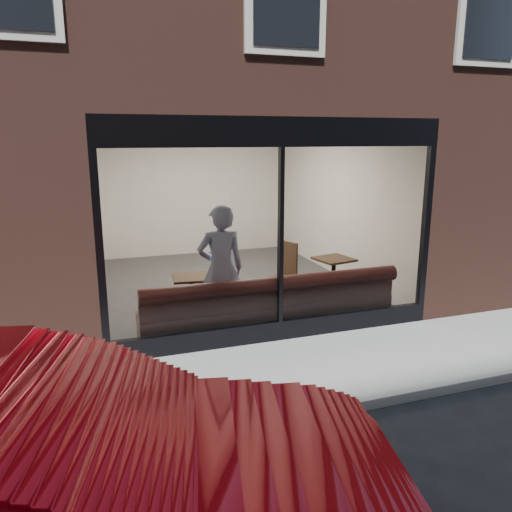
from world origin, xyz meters
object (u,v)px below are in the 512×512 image
object	(u,v)px
banquette	(270,317)
parked_car	(22,507)
cafe_table_right	(334,259)
cafe_table_left	(191,277)
person	(221,269)
cafe_chair_right	(281,279)

from	to	relation	value
banquette	parked_car	distance (m)	5.07
parked_car	banquette	bearing A→B (deg)	-25.15
cafe_table_right	parked_car	world-z (taller)	parked_car
banquette	parked_car	bearing A→B (deg)	-127.50
banquette	cafe_table_right	xyz separation A→B (m)	(1.69, 1.14, 0.52)
cafe_table_left	banquette	bearing A→B (deg)	-36.61
banquette	cafe_table_left	bearing A→B (deg)	143.39
cafe_table_right	parked_car	distance (m)	7.00
person	cafe_table_left	distance (m)	0.68
cafe_chair_right	parked_car	xyz separation A→B (m)	(-4.01, -5.87, 0.57)
cafe_table_left	cafe_chair_right	world-z (taller)	cafe_table_left
cafe_table_left	cafe_table_right	size ratio (longest dim) A/B	0.93
banquette	cafe_chair_right	distance (m)	2.09
banquette	cafe_table_left	distance (m)	1.42
person	cafe_chair_right	size ratio (longest dim) A/B	4.31
cafe_table_left	parked_car	xyz separation A→B (m)	(-2.01, -4.79, 0.07)
cafe_table_right	person	bearing A→B (deg)	-159.62
banquette	cafe_chair_right	xyz separation A→B (m)	(0.94, 1.87, 0.01)
banquette	person	bearing A→B (deg)	160.24
cafe_table_right	cafe_chair_right	distance (m)	1.15
person	parked_car	xyz separation A→B (m)	(-2.36, -4.25, -0.17)
cafe_table_right	cafe_chair_right	world-z (taller)	cafe_table_right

